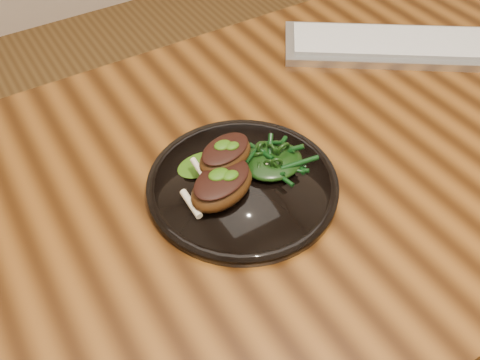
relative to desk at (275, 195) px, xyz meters
name	(u,v)px	position (x,y,z in m)	size (l,w,h in m)	color
desk	(275,195)	(0.00, 0.00, 0.00)	(1.60, 0.80, 0.75)	black
plate	(243,185)	(-0.08, -0.02, 0.09)	(0.29, 0.29, 0.02)	black
lamb_chop_front	(221,185)	(-0.12, -0.03, 0.12)	(0.13, 0.10, 0.05)	#42240C
lamb_chop_back	(225,155)	(-0.09, 0.01, 0.14)	(0.11, 0.08, 0.04)	#42240C
herb_smear	(202,164)	(-0.12, 0.04, 0.10)	(0.08, 0.05, 0.01)	#1B4407
greens_heap	(272,158)	(-0.02, -0.02, 0.12)	(0.10, 0.09, 0.04)	black
keyboard	(404,45)	(0.40, 0.13, 0.09)	(0.48, 0.39, 0.02)	silver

